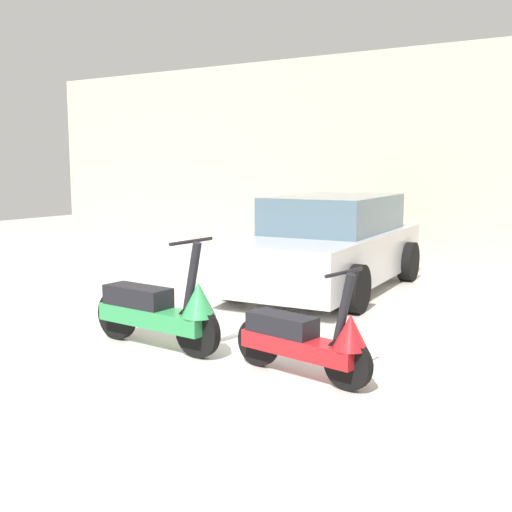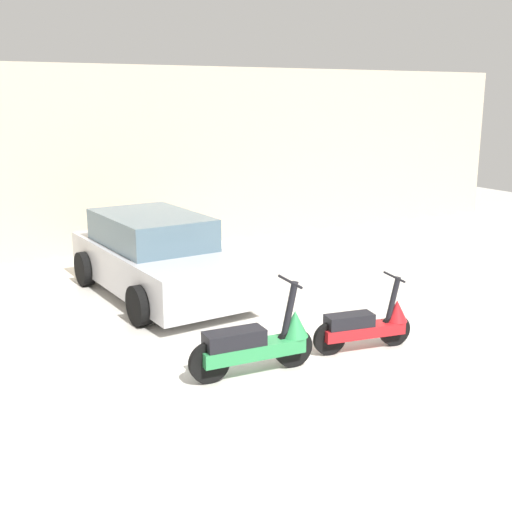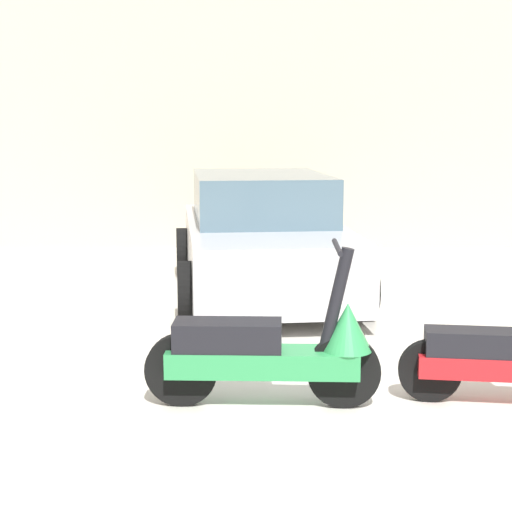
% 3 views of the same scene
% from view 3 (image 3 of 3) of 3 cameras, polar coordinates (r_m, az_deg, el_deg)
% --- Properties ---
extents(ground_plane, '(28.00, 28.00, 0.00)m').
position_cam_3_polar(ground_plane, '(4.77, 9.85, -13.37)').
color(ground_plane, silver).
extents(wall_back, '(19.60, 0.12, 3.81)m').
position_cam_3_polar(wall_back, '(11.87, 3.51, 9.77)').
color(wall_back, beige).
rests_on(wall_back, ground_plane).
extents(scooter_front_left, '(1.56, 0.56, 1.09)m').
position_cam_3_polar(scooter_front_left, '(5.18, 1.23, -6.83)').
color(scooter_front_left, black).
rests_on(scooter_front_left, ground_plane).
extents(scooter_front_right, '(1.36, 0.51, 0.95)m').
position_cam_3_polar(scooter_front_right, '(5.49, 18.12, -6.90)').
color(scooter_front_right, black).
rests_on(scooter_front_right, ground_plane).
extents(car_rear_left, '(2.14, 4.00, 1.31)m').
position_cam_3_polar(car_rear_left, '(8.62, 0.43, 1.40)').
color(car_rear_left, '#B7B7BC').
rests_on(car_rear_left, ground_plane).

